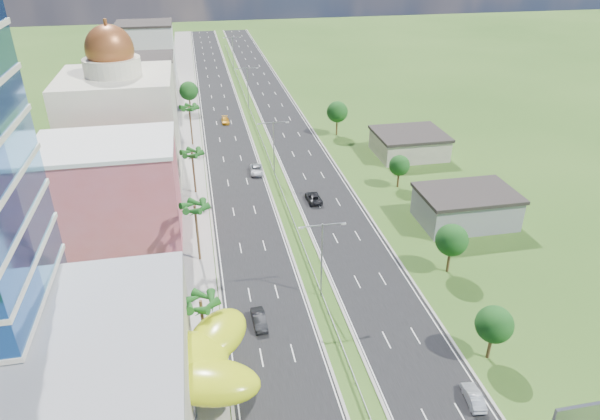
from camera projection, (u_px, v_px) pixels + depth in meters
ground at (340, 346)px, 62.58m from camera, size 500.00×500.00×0.00m
road_left at (222, 115)px, 139.22m from camera, size 11.00×260.00×0.04m
road_right at (279, 112)px, 141.82m from camera, size 11.00×260.00×0.04m
sidewalk_left at (185, 118)px, 137.55m from camera, size 7.00×260.00×0.12m
median_guardrail at (260, 135)px, 124.64m from camera, size 0.10×216.06×0.76m
streetlight_median_b at (322, 253)px, 68.08m from camera, size 6.04×0.25×11.00m
streetlight_median_c at (274, 143)px, 102.72m from camera, size 6.04×0.25×11.00m
streetlight_median_d at (248, 83)px, 141.69m from camera, size 6.04×0.25×11.00m
streetlight_median_e at (233, 50)px, 180.67m from camera, size 6.04×0.25×11.00m
mall_podium at (24, 393)px, 49.26m from camera, size 30.00×24.00×11.00m
lime_canopy at (159, 363)px, 53.31m from camera, size 18.00×15.00×7.40m
pink_shophouse at (111, 192)px, 81.92m from camera, size 20.00×15.00×15.00m
domed_building at (121, 121)px, 100.03m from camera, size 20.00×20.00×28.70m
midrise_grey at (138, 101)px, 123.43m from camera, size 16.00×15.00×16.00m
midrise_beige at (144, 83)px, 143.19m from camera, size 16.00×15.00×13.00m
midrise_white at (148, 55)px, 161.93m from camera, size 16.00×15.00×18.00m
billboard at (578, 420)px, 47.87m from camera, size 5.20×0.35×6.20m
shed_near at (466, 208)px, 87.92m from camera, size 15.00×10.00×5.00m
shed_far at (409, 145)px, 114.39m from camera, size 14.00×12.00×4.40m
palm_tree_b at (201, 304)px, 58.32m from camera, size 3.60×3.60×8.10m
palm_tree_c at (195, 209)px, 74.96m from camera, size 3.60×3.60×9.60m
palm_tree_d at (192, 155)px, 95.33m from camera, size 3.60×3.60×8.60m
palm_tree_e at (189, 109)px, 116.62m from camera, size 3.60×3.60×9.40m
leafy_tree_lfar at (189, 91)px, 139.55m from camera, size 4.90×4.90×8.05m
leafy_tree_ra at (494, 325)px, 58.79m from camera, size 4.20×4.20×6.90m
leafy_tree_rb at (452, 240)px, 73.85m from camera, size 4.55×4.55×7.47m
leafy_tree_rc at (399, 165)px, 98.99m from camera, size 3.85×3.85×6.33m
leafy_tree_rd at (337, 112)px, 123.72m from camera, size 4.90×4.90×8.05m
car_dark_left at (259, 319)px, 65.69m from camera, size 1.77×4.55×1.48m
car_silver_mid_left at (256, 170)px, 106.20m from camera, size 2.79×5.42×1.46m
car_yellow_far_left at (225, 120)px, 133.52m from camera, size 1.85×4.53×1.32m
car_silver_right at (473, 397)px, 54.97m from camera, size 1.93×4.25×1.35m
car_dark_far_right at (313, 197)px, 95.38m from camera, size 2.52×5.21×1.43m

